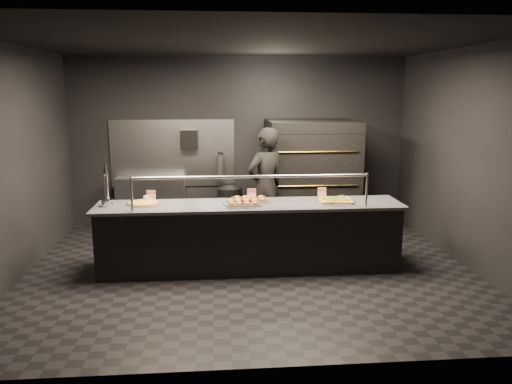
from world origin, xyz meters
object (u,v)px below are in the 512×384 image
(worker, at_px, (266,187))
(fire_extinguisher, at_px, (221,167))
(beer_tap, at_px, (107,193))
(towel_dispenser, at_px, (189,140))
(square_pizza, at_px, (335,200))
(slider_tray_a, at_px, (243,203))
(pizza_oven, at_px, (311,175))
(slider_tray_b, at_px, (249,200))
(round_pizza, at_px, (143,203))
(service_counter, at_px, (250,236))
(trash_bin, at_px, (230,208))
(prep_shelf, at_px, (151,202))

(worker, bearing_deg, fire_extinguisher, -92.97)
(worker, bearing_deg, beer_tap, -4.32)
(beer_tap, bearing_deg, worker, 27.19)
(towel_dispenser, xyz_separation_m, square_pizza, (2.07, -2.37, -0.61))
(towel_dispenser, distance_m, slider_tray_a, 2.68)
(pizza_oven, bearing_deg, towel_dispenser, 166.86)
(towel_dispenser, relative_size, slider_tray_a, 0.66)
(fire_extinguisher, bearing_deg, slider_tray_b, -81.25)
(round_pizza, bearing_deg, service_counter, -3.63)
(service_counter, distance_m, beer_tap, 1.97)
(beer_tap, height_order, square_pizza, beer_tap)
(square_pizza, distance_m, trash_bin, 2.60)
(service_counter, relative_size, towel_dispenser, 11.71)
(beer_tap, bearing_deg, fire_extinguisher, 57.51)
(beer_tap, distance_m, trash_bin, 2.81)
(fire_extinguisher, relative_size, slider_tray_b, 0.90)
(fire_extinguisher, xyz_separation_m, beer_tap, (-1.52, -2.38, 0.03))
(slider_tray_a, bearing_deg, prep_shelf, 121.86)
(slider_tray_b, xyz_separation_m, trash_bin, (-0.20, 2.05, -0.59))
(service_counter, height_order, round_pizza, service_counter)
(pizza_oven, relative_size, slider_tray_b, 3.40)
(square_pizza, height_order, worker, worker)
(slider_tray_a, bearing_deg, towel_dispenser, 107.85)
(worker, bearing_deg, square_pizza, 95.14)
(slider_tray_b, relative_size, worker, 0.30)
(slider_tray_a, relative_size, square_pizza, 0.98)
(service_counter, relative_size, slider_tray_a, 7.71)
(fire_extinguisher, xyz_separation_m, round_pizza, (-1.06, -2.31, -0.12))
(pizza_oven, height_order, slider_tray_a, pizza_oven)
(worker, bearing_deg, prep_shelf, -62.80)
(pizza_oven, distance_m, round_pizza, 3.18)
(beer_tap, bearing_deg, slider_tray_a, -3.53)
(service_counter, distance_m, pizza_oven, 2.30)
(beer_tap, bearing_deg, round_pizza, 9.22)
(fire_extinguisher, bearing_deg, pizza_oven, -17.89)
(slider_tray_a, xyz_separation_m, trash_bin, (-0.10, 2.24, -0.59))
(service_counter, height_order, trash_bin, service_counter)
(beer_tap, distance_m, slider_tray_a, 1.78)
(fire_extinguisher, bearing_deg, trash_bin, -59.02)
(service_counter, xyz_separation_m, fire_extinguisher, (-0.35, 2.40, 0.60))
(service_counter, xyz_separation_m, square_pizza, (1.17, 0.02, 0.47))
(pizza_oven, xyz_separation_m, fire_extinguisher, (-1.55, 0.50, 0.09))
(prep_shelf, xyz_separation_m, round_pizza, (0.19, -2.23, 0.49))
(square_pizza, distance_m, worker, 1.41)
(beer_tap, distance_m, slider_tray_b, 1.88)
(pizza_oven, distance_m, beer_tap, 3.60)
(service_counter, bearing_deg, slider_tray_a, -137.15)
(prep_shelf, distance_m, slider_tray_b, 2.78)
(fire_extinguisher, relative_size, slider_tray_a, 0.95)
(prep_shelf, distance_m, worker, 2.31)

